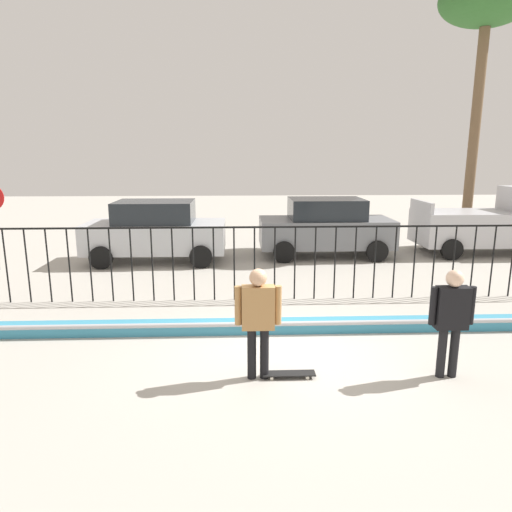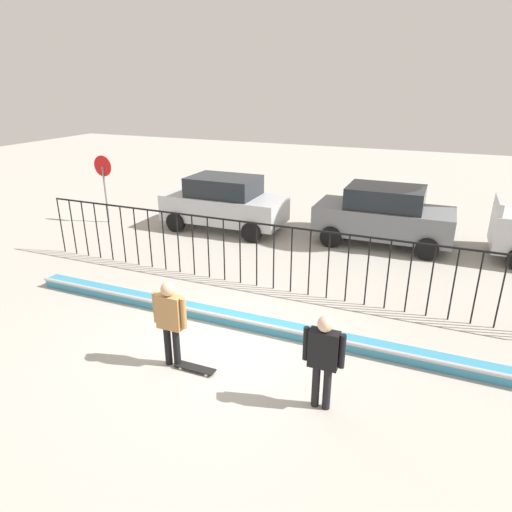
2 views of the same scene
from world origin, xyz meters
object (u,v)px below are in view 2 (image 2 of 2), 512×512
skateboarder (170,317)px  skateboard (195,368)px  parked_car_gray (384,215)px  stop_sign (104,180)px  camera_operator (323,354)px  parked_car_silver (224,203)px

skateboarder → skateboard: 1.08m
skateboard → parked_car_gray: 8.80m
parked_car_gray → stop_sign: (-9.89, -1.52, 0.64)m
camera_operator → parked_car_gray: bearing=-25.9°
parked_car_silver → skateboard: bearing=-71.4°
skateboard → parked_car_gray: bearing=89.5°
skateboarder → parked_car_gray: parked_car_gray is taller
camera_operator → skateboard: bearing=60.7°
parked_car_silver → stop_sign: size_ratio=1.72×
skateboard → camera_operator: size_ratio=0.48×
parked_car_gray → camera_operator: bearing=-92.2°
camera_operator → parked_car_gray: size_ratio=0.39×
skateboarder → skateboard: size_ratio=2.14×
parked_car_gray → parked_car_silver: bearing=-178.1°
skateboarder → stop_sign: 10.09m
parked_car_silver → parked_car_gray: same height
parked_car_silver → parked_car_gray: (5.46, 0.56, 0.00)m
parked_car_silver → parked_car_gray: 5.49m
parked_car_gray → stop_sign: bearing=-175.2°
skateboarder → camera_operator: size_ratio=1.02×
skateboard → parked_car_gray: parked_car_gray is taller
skateboard → stop_sign: bearing=151.7°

